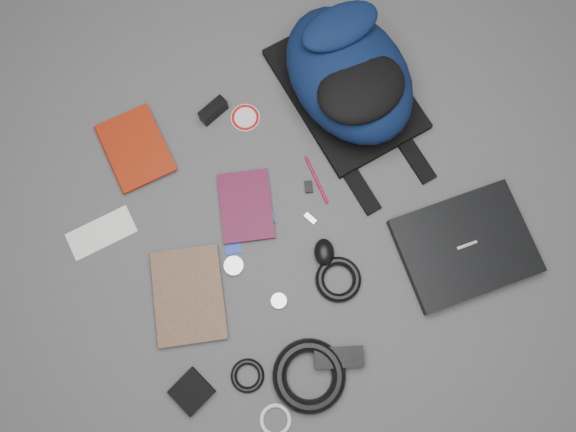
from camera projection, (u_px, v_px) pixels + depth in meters
name	position (u px, v px, depth m)	size (l,w,h in m)	color
ground	(288.00, 218.00, 1.68)	(4.00, 4.00, 0.00)	#4F4F51
backpack	(349.00, 75.00, 1.67)	(0.36, 0.52, 0.22)	black
laptop	(465.00, 246.00, 1.64)	(0.37, 0.29, 0.04)	black
textbook_red	(108.00, 161.00, 1.70)	(0.18, 0.24, 0.03)	maroon
comic_book	(154.00, 300.00, 1.61)	(0.20, 0.27, 0.02)	#C0770D
envelope	(101.00, 233.00, 1.66)	(0.20, 0.09, 0.00)	white
dvd_case	(246.00, 206.00, 1.68)	(0.15, 0.22, 0.02)	#430C22
compact_camera	(213.00, 111.00, 1.73)	(0.09, 0.03, 0.05)	black
sticker_disc	(245.00, 118.00, 1.75)	(0.09, 0.09, 0.00)	silver
pen_teal	(269.00, 204.00, 1.68)	(0.01, 0.01, 0.12)	#0E7E80
pen_red	(316.00, 180.00, 1.70)	(0.01, 0.01, 0.16)	maroon
id_badge	(232.00, 242.00, 1.66)	(0.05, 0.07, 0.00)	#1733B3
usb_black	(260.00, 220.00, 1.67)	(0.02, 0.06, 0.01)	black
usb_silver	(310.00, 218.00, 1.67)	(0.02, 0.04, 0.01)	silver
key_fob	(309.00, 187.00, 1.69)	(0.02, 0.04, 0.01)	black
mouse	(324.00, 252.00, 1.63)	(0.06, 0.08, 0.04)	black
headphone_left	(234.00, 266.00, 1.64)	(0.06, 0.06, 0.01)	#AAAAAC
headphone_right	(279.00, 301.00, 1.62)	(0.05, 0.05, 0.01)	#B9B9BB
cable_coil	(338.00, 279.00, 1.62)	(0.13, 0.13, 0.03)	black
power_brick	(339.00, 357.00, 1.57)	(0.14, 0.06, 0.03)	black
power_cord_coil	(309.00, 376.00, 1.55)	(0.21, 0.21, 0.04)	black
pouch	(192.00, 392.00, 1.55)	(0.09, 0.09, 0.02)	black
earbud_coil	(248.00, 376.00, 1.56)	(0.09, 0.09, 0.02)	black
white_cable_coil	(275.00, 420.00, 1.54)	(0.09, 0.09, 0.01)	white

